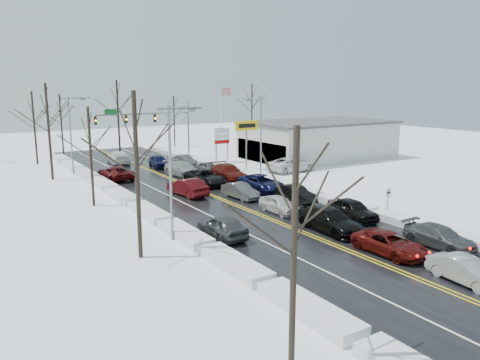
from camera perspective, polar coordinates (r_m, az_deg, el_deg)
ground at (r=39.51m, az=0.68°, el=-3.57°), size 160.00×160.00×0.00m
road_surface at (r=41.15m, az=-0.84°, el=-2.95°), size 14.00×84.00×0.01m
snow_bank_left at (r=37.88m, az=-10.72°, el=-4.45°), size 1.60×72.00×0.58m
snow_bank_right at (r=45.47m, az=7.36°, el=-1.65°), size 1.60×72.00×0.58m
traffic_signal_mast at (r=64.87m, az=-10.37°, el=7.09°), size 13.28×0.39×8.00m
tires_plus_sign at (r=57.53m, az=0.79°, el=6.24°), size 3.20×0.34×6.00m
used_vehicles_sign at (r=62.79m, az=-2.23°, el=5.14°), size 2.20×0.22×4.65m
speed_limit_sign at (r=38.61m, az=17.61°, el=-1.99°), size 0.55×0.09×2.35m
flagpole at (r=71.80m, az=-2.23°, el=8.03°), size 1.87×1.20×10.00m
dealership_building at (r=67.54m, az=9.49°, el=4.88°), size 20.40×12.40×5.30m
streetlight_ne at (r=51.32m, az=2.39°, el=5.95°), size 3.20×0.25×9.00m
streetlight_sw at (r=31.05m, az=-8.16°, el=2.17°), size 3.20×0.25×9.00m
streetlight_nw at (r=57.58m, az=-19.78°, el=5.89°), size 3.20×0.25×9.00m
tree_left_a at (r=15.99m, az=6.72°, el=-3.08°), size 3.60×3.60×9.00m
tree_left_b at (r=27.79m, az=-12.59°, el=4.41°), size 4.00×4.00×10.00m
tree_left_c at (r=41.52m, az=-17.86°, el=4.95°), size 3.40×3.40×8.50m
tree_left_d at (r=54.91m, az=-22.43°, el=7.58°), size 4.20×4.20×10.50m
tree_left_e at (r=66.84m, az=-23.89°, el=7.42°), size 3.80×3.80×9.50m
tree_far_b at (r=74.57m, az=-21.04°, el=7.69°), size 3.60×3.60×9.00m
tree_far_c at (r=74.60m, az=-14.71°, el=9.16°), size 4.40×4.40×11.00m
tree_far_d at (r=79.68m, az=-8.06°, el=8.29°), size 3.40×3.40×8.50m
tree_far_e at (r=87.84m, az=1.45°, el=9.60°), size 4.20×4.20×10.50m
queued_car_1 at (r=28.00m, az=25.75°, el=-11.25°), size 1.78×4.30×1.38m
queued_car_2 at (r=30.79m, az=17.69°, el=-8.58°), size 2.32×4.90×1.35m
queued_car_3 at (r=34.32m, az=10.88°, el=-6.14°), size 2.43×5.70×1.64m
queued_car_4 at (r=38.53m, az=4.83°, el=-4.01°), size 1.69×4.18×1.42m
queued_car_5 at (r=43.26m, az=0.05°, el=-2.24°), size 1.84×4.39×1.41m
queued_car_6 at (r=49.14m, az=-4.26°, el=-0.60°), size 2.75×5.81×1.60m
queued_car_7 at (r=54.08m, az=-6.96°, el=0.47°), size 2.98×5.94×1.66m
queued_car_8 at (r=60.17m, az=-9.85°, el=1.51°), size 2.49×4.85×1.58m
queued_car_11 at (r=33.12m, az=23.07°, el=-7.54°), size 2.04×4.88×1.41m
queued_car_12 at (r=37.66m, az=13.50°, el=-4.66°), size 2.28×4.83×1.60m
queued_car_13 at (r=42.56m, az=6.72°, el=-2.55°), size 1.62×4.42×1.45m
queued_car_14 at (r=46.22m, az=2.66°, el=-1.35°), size 2.83×5.83×1.60m
queued_car_15 at (r=51.54m, az=-1.43°, el=0.01°), size 2.87×6.10×1.72m
queued_car_16 at (r=55.60m, az=-3.84°, el=0.83°), size 2.04×4.09×1.34m
queued_car_17 at (r=61.36m, az=-6.71°, el=1.79°), size 1.65×4.14×1.34m
oncoming_car_0 at (r=44.61m, az=-6.40°, el=-1.89°), size 2.26×5.16×1.65m
oncoming_car_1 at (r=53.62m, az=-14.88°, el=0.07°), size 3.00×5.69×1.53m
oncoming_car_2 at (r=64.52m, az=-14.58°, el=1.98°), size 3.00×6.04×1.69m
oncoming_car_3 at (r=32.51m, az=-2.18°, el=-6.94°), size 1.90×4.66×1.58m
parked_car_0 at (r=56.84m, az=6.25°, el=1.03°), size 6.35×3.20×1.72m
parked_car_1 at (r=62.51m, az=5.32°, el=2.00°), size 1.99×4.87×1.41m
parked_car_2 at (r=64.88m, az=1.79°, el=2.40°), size 2.01×4.19×1.38m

